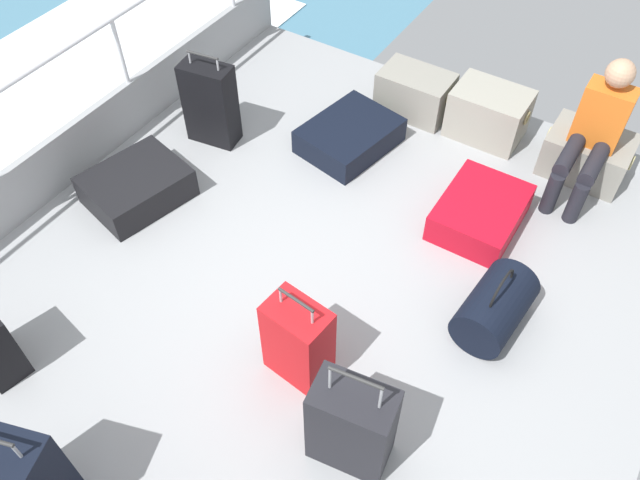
% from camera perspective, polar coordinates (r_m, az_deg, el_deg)
% --- Properties ---
extents(ground_plane, '(4.40, 5.20, 0.06)m').
position_cam_1_polar(ground_plane, '(4.37, -0.90, -4.86)').
color(ground_plane, '#939699').
extents(gunwale_port, '(0.06, 5.20, 0.45)m').
position_cam_1_polar(gunwale_port, '(5.31, -21.19, 7.28)').
color(gunwale_port, '#939699').
rests_on(gunwale_port, ground_plane).
extents(railing_port, '(0.04, 4.20, 1.02)m').
position_cam_1_polar(railing_port, '(4.99, -22.98, 11.99)').
color(railing_port, silver).
rests_on(railing_port, ground_plane).
extents(cargo_crate_0, '(0.63, 0.39, 0.37)m').
position_cam_1_polar(cargo_crate_0, '(5.66, 8.43, 12.80)').
color(cargo_crate_0, gray).
rests_on(cargo_crate_0, ground_plane).
extents(cargo_crate_1, '(0.63, 0.43, 0.42)m').
position_cam_1_polar(cargo_crate_1, '(5.52, 14.74, 10.81)').
color(cargo_crate_1, gray).
rests_on(cargo_crate_1, ground_plane).
extents(cargo_crate_2, '(0.66, 0.46, 0.35)m').
position_cam_1_polar(cargo_crate_2, '(5.43, 22.61, 7.01)').
color(cargo_crate_2, gray).
rests_on(cargo_crate_2, ground_plane).
extents(passenger_seated, '(0.34, 0.66, 1.05)m').
position_cam_1_polar(passenger_seated, '(5.06, 23.26, 8.94)').
color(passenger_seated, orange).
rests_on(passenger_seated, ground_plane).
extents(suitcase_1, '(0.40, 0.28, 0.72)m').
position_cam_1_polar(suitcase_1, '(3.77, -1.97, -8.96)').
color(suitcase_1, red).
rests_on(suitcase_1, ground_plane).
extents(suitcase_2, '(0.55, 0.72, 0.23)m').
position_cam_1_polar(suitcase_2, '(4.80, 14.04, 2.39)').
color(suitcase_2, '#B70C1E').
rests_on(suitcase_2, ground_plane).
extents(suitcase_4, '(0.71, 0.85, 0.21)m').
position_cam_1_polar(suitcase_4, '(5.30, 2.65, 9.24)').
color(suitcase_4, black).
rests_on(suitcase_4, ground_plane).
extents(suitcase_5, '(0.47, 0.32, 0.84)m').
position_cam_1_polar(suitcase_5, '(3.51, 2.84, -16.12)').
color(suitcase_5, black).
rests_on(suitcase_5, ground_plane).
extents(suitcase_6, '(0.43, 0.27, 0.80)m').
position_cam_1_polar(suitcase_6, '(5.29, -9.72, 11.85)').
color(suitcase_6, black).
rests_on(suitcase_6, ground_plane).
extents(suitcase_7, '(0.43, 0.35, 0.82)m').
position_cam_1_polar(suitcase_7, '(3.68, -24.68, -18.66)').
color(suitcase_7, black).
rests_on(suitcase_7, ground_plane).
extents(suitcase_8, '(0.73, 0.83, 0.24)m').
position_cam_1_polar(suitcase_8, '(5.03, -15.97, 4.60)').
color(suitcase_8, black).
rests_on(suitcase_8, ground_plane).
extents(duffel_bag, '(0.40, 0.60, 0.51)m').
position_cam_1_polar(duffel_bag, '(4.20, 15.28, -5.82)').
color(duffel_bag, black).
rests_on(duffel_bag, ground_plane).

